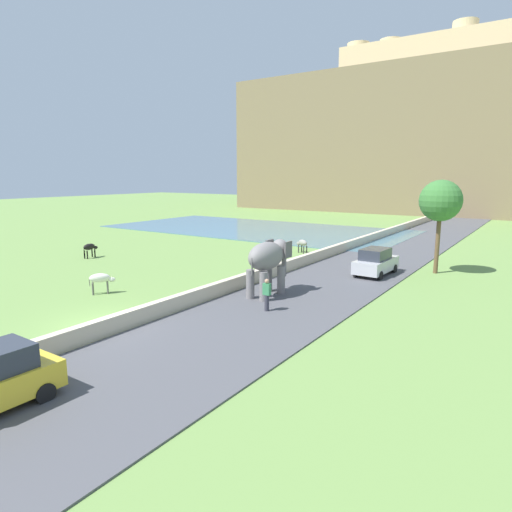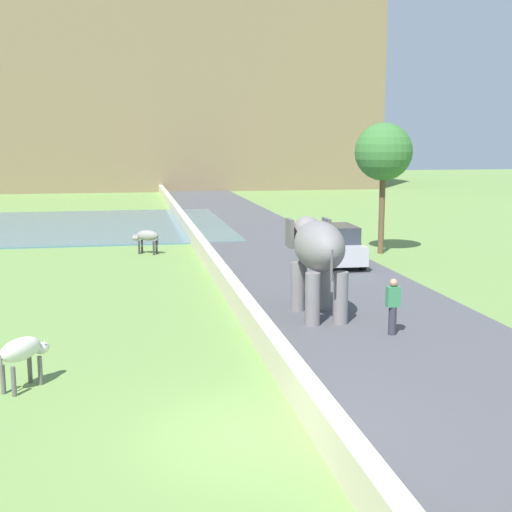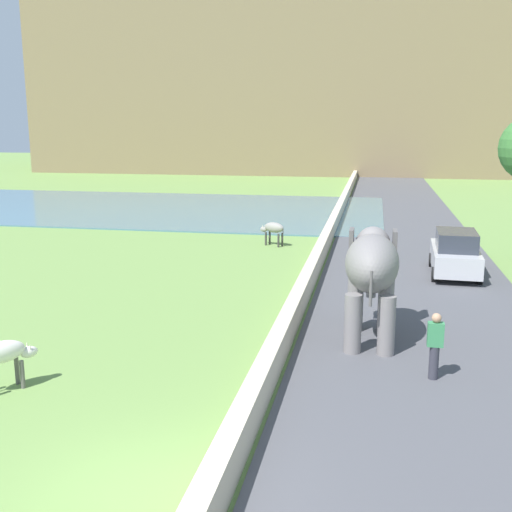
% 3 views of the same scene
% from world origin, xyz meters
% --- Properties ---
extents(ground_plane, '(220.00, 220.00, 0.00)m').
position_xyz_m(ground_plane, '(0.00, 0.00, 0.00)').
color(ground_plane, '#6B8E47').
extents(road_surface, '(7.00, 120.00, 0.06)m').
position_xyz_m(road_surface, '(5.00, 20.00, 0.03)').
color(road_surface, '#4C4C51').
rests_on(road_surface, ground).
extents(barrier_wall, '(0.40, 110.00, 0.78)m').
position_xyz_m(barrier_wall, '(1.20, 18.00, 0.39)').
color(barrier_wall, beige).
rests_on(barrier_wall, ground).
extents(hill_distant, '(64.00, 28.00, 24.39)m').
position_xyz_m(hill_distant, '(-6.00, 75.46, 12.20)').
color(hill_distant, '#7F6B4C').
rests_on(hill_distant, ground).
extents(elephant, '(1.40, 3.46, 2.99)m').
position_xyz_m(elephant, '(3.43, 8.06, 2.04)').
color(elephant, slate).
rests_on(elephant, ground).
extents(person_beside_elephant, '(0.36, 0.22, 1.63)m').
position_xyz_m(person_beside_elephant, '(4.91, 5.59, 0.87)').
color(person_beside_elephant, '#33333D').
rests_on(person_beside_elephant, ground).
extents(car_silver, '(1.92, 4.06, 1.80)m').
position_xyz_m(car_silver, '(6.57, 16.19, 0.90)').
color(car_silver, '#B7B7BC').
rests_on(car_silver, ground).
extents(cow_white, '(1.10, 1.31, 1.15)m').
position_xyz_m(cow_white, '(-4.48, 3.27, 0.84)').
color(cow_white, silver).
rests_on(cow_white, ground).
extents(cow_grey, '(1.38, 0.95, 1.15)m').
position_xyz_m(cow_grey, '(-1.36, 20.96, 0.84)').
color(cow_grey, gray).
rests_on(cow_grey, ground).
extents(tree_near, '(2.71, 2.71, 6.19)m').
position_xyz_m(tree_near, '(9.71, 19.10, 4.80)').
color(tree_near, brown).
rests_on(tree_near, ground).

